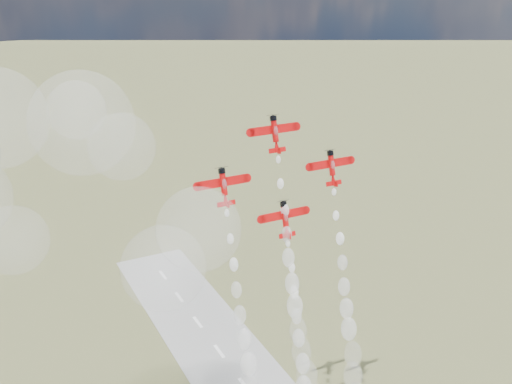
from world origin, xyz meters
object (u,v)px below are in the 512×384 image
Objects in this scene: plane_left at (224,186)px; plane_lead at (275,133)px; plane_right at (332,167)px; plane_slot at (285,218)px.

plane_lead is at bearing 10.65° from plane_left.
plane_right is (27.53, 0.00, 0.00)m from plane_left.
plane_right is at bearing 0.00° from plane_left.
plane_right is at bearing 10.65° from plane_slot.
plane_left is 1.00× the size of plane_right.
plane_left is 16.80m from plane_slot.
plane_lead reaches higher than plane_slot.
plane_left is 1.00× the size of plane_slot.
plane_right reaches higher than plane_slot.
plane_left reaches higher than plane_slot.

